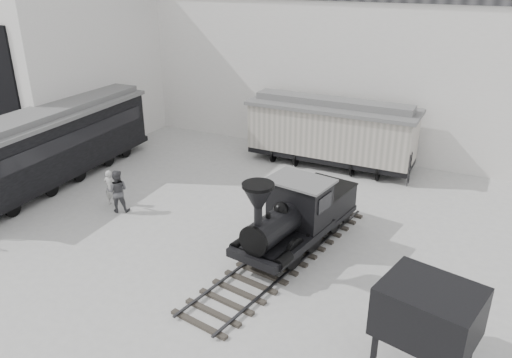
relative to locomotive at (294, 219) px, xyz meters
The scene contains 9 objects.
ground 4.25m from the locomotive, 124.87° to the right, with size 90.00×90.00×0.00m, color #9E9E9B.
north_wall 12.64m from the locomotive, 101.28° to the left, with size 34.00×2.51×11.00m.
west_pavilion 18.37m from the locomotive, 158.50° to the left, with size 7.00×12.11×9.00m.
locomotive is the anchor object (origin of this frame).
boxcar 8.83m from the locomotive, 100.34° to the left, with size 8.64×2.70×3.54m.
passenger_coach 12.63m from the locomotive, behind, with size 3.36×12.65×3.35m.
visitor_a 8.53m from the locomotive, behind, with size 0.59×0.39×1.62m, color #B5B5B2.
visitor_b 7.84m from the locomotive, behind, with size 0.90×0.70×1.86m, color #434447.
coal_hopper 6.61m from the locomotive, 37.70° to the right, with size 2.68×2.36×2.52m.
Camera 1 is at (8.19, -11.49, 9.66)m, focal length 35.00 mm.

